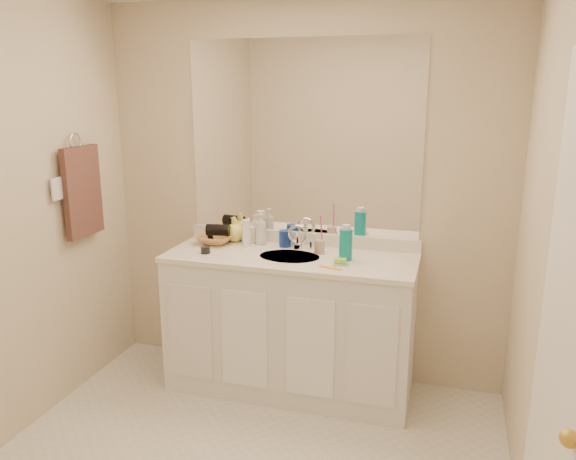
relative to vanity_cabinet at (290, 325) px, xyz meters
The scene contains 26 objects.
wall_back 0.82m from the vanity_cabinet, 90.00° to the left, with size 2.60×0.02×2.40m, color beige.
wall_right 1.83m from the vanity_cabinet, 38.25° to the right, with size 0.02×2.60×2.40m, color beige.
vanity_cabinet is the anchor object (origin of this frame).
countertop 0.44m from the vanity_cabinet, ahead, with size 1.52×0.57×0.03m, color white.
backsplash 0.56m from the vanity_cabinet, 90.00° to the left, with size 1.52×0.03×0.08m, color white.
sink_basin 0.44m from the vanity_cabinet, 90.00° to the right, with size 0.37×0.37×0.02m, color beige.
faucet 0.53m from the vanity_cabinet, 90.00° to the left, with size 0.02×0.02×0.11m, color silver.
mirror 1.17m from the vanity_cabinet, 90.00° to the left, with size 1.48×0.01×1.20m, color white.
blue_mug 0.54m from the vanity_cabinet, 116.17° to the left, with size 0.08×0.08×0.10m, color navy.
tan_cup 0.53m from the vanity_cabinet, 28.13° to the left, with size 0.06×0.06×0.09m, color #CDAC91.
toothbrush 0.63m from the vanity_cabinet, 26.71° to the left, with size 0.01×0.01×0.18m, color #DB3999.
mouthwash_bottle 0.64m from the vanity_cabinet, ahead, with size 0.08×0.08×0.18m, color #0B8C8D.
soap_dish 0.57m from the vanity_cabinet, 16.63° to the right, with size 0.09×0.07×0.01m, color silver.
green_soap 0.59m from the vanity_cabinet, 16.63° to the right, with size 0.07×0.05×0.02m, color #A0E036.
orange_comb 0.57m from the vanity_cabinet, 31.75° to the right, with size 0.13×0.03×0.01m, color #FFA61A.
dark_jar 0.71m from the vanity_cabinet, 168.20° to the right, with size 0.06×0.06×0.04m, color black.
extra_white_bottle 0.65m from the vanity_cabinet, 159.69° to the left, with size 0.05×0.05×0.17m, color white.
soap_bottle_white 0.64m from the vanity_cabinet, 143.53° to the left, with size 0.08×0.08×0.20m, color silver.
soap_bottle_cream 0.67m from the vanity_cabinet, 149.10° to the left, with size 0.07×0.07×0.16m, color #FFFCCF.
soap_bottle_yellow 0.73m from the vanity_cabinet, 154.77° to the left, with size 0.13×0.13×0.16m, color #FCFD62.
wicker_basket 0.74m from the vanity_cabinet, 167.14° to the left, with size 0.25×0.25×0.06m, color #B68349.
hair_dryer 0.77m from the vanity_cabinet, 166.66° to the left, with size 0.08×0.08×0.15m, color black.
towel_ring 1.71m from the vanity_cabinet, 168.86° to the right, with size 0.11×0.11×0.01m, color silver.
hand_towel 1.52m from the vanity_cabinet, 168.69° to the right, with size 0.04×0.32×0.55m, color #36211D.
switch_plate 1.61m from the vanity_cabinet, 160.52° to the right, with size 0.01×0.09×0.13m, color white.
door 1.94m from the vanity_cabinet, 45.81° to the right, with size 0.02×0.82×2.00m, color white.
Camera 1 is at (0.92, -2.10, 1.86)m, focal length 35.00 mm.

